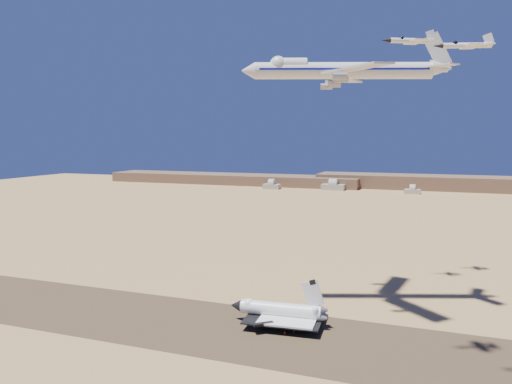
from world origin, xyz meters
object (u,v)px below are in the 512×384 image
(chase_jet_b, at_px, (466,45))
(chase_jet_c, at_px, (403,76))
(carrier_747, at_px, (337,71))
(crew_b, at_px, (285,333))
(crew_c, at_px, (299,330))
(crew_a, at_px, (294,332))
(chase_jet_a, at_px, (411,41))
(chase_jet_d, at_px, (434,71))
(shuttle, at_px, (280,311))

(chase_jet_b, distance_m, chase_jet_c, 106.34)
(carrier_747, xyz_separation_m, crew_b, (-9.54, -36.53, -94.79))
(crew_c, distance_m, chase_jet_c, 127.41)
(crew_a, distance_m, crew_b, 3.48)
(crew_b, distance_m, chase_jet_a, 104.68)
(crew_b, height_order, crew_c, crew_c)
(crew_c, bearing_deg, chase_jet_c, -84.69)
(carrier_747, xyz_separation_m, chase_jet_b, (44.57, -57.95, -2.67))
(chase_jet_a, relative_size, chase_jet_b, 1.05)
(chase_jet_c, xyz_separation_m, chase_jet_d, (12.96, 16.24, 3.50))
(crew_c, xyz_separation_m, chase_jet_d, (40.52, 94.02, 100.58))
(shuttle, xyz_separation_m, carrier_747, (14.53, 26.78, 90.81))
(crew_c, distance_m, chase_jet_d, 143.52)
(chase_jet_b, bearing_deg, crew_b, 143.40)
(chase_jet_c, distance_m, chase_jet_d, 21.07)
(chase_jet_b, bearing_deg, carrier_747, 112.56)
(chase_jet_a, relative_size, chase_jet_d, 1.01)
(crew_b, xyz_separation_m, chase_jet_a, (39.92, -9.24, 96.32))
(chase_jet_d, bearing_deg, chase_jet_a, -103.36)
(shuttle, height_order, chase_jet_d, chase_jet_d)
(chase_jet_a, bearing_deg, carrier_747, 97.22)
(chase_jet_a, xyz_separation_m, chase_jet_b, (14.19, -12.18, -4.20))
(chase_jet_b, height_order, chase_jet_c, chase_jet_c)
(crew_a, bearing_deg, chase_jet_c, -12.58)
(crew_b, height_order, chase_jet_a, chase_jet_a)
(chase_jet_c, relative_size, chase_jet_d, 0.90)
(carrier_747, relative_size, crew_a, 42.73)
(shuttle, bearing_deg, crew_c, -34.85)
(crew_a, height_order, crew_c, crew_a)
(carrier_747, bearing_deg, crew_c, -119.54)
(crew_c, height_order, chase_jet_d, chase_jet_d)
(crew_b, height_order, chase_jet_c, chase_jet_c)
(chase_jet_c, bearing_deg, shuttle, -127.27)
(carrier_747, height_order, crew_a, carrier_747)
(shuttle, distance_m, chase_jet_b, 110.60)
(crew_c, bearing_deg, chase_jet_b, 177.44)
(chase_jet_d, bearing_deg, crew_b, -125.22)
(crew_a, height_order, chase_jet_b, chase_jet_b)
(chase_jet_c, bearing_deg, chase_jet_a, -95.34)
(shuttle, height_order, chase_jet_c, chase_jet_c)
(chase_jet_c, bearing_deg, chase_jet_d, 40.80)
(chase_jet_a, bearing_deg, chase_jet_b, -67.01)
(chase_jet_c, bearing_deg, crew_c, -120.12)
(shuttle, distance_m, crew_b, 11.65)
(crew_c, height_order, chase_jet_a, chase_jet_a)
(carrier_747, height_order, chase_jet_d, carrier_747)
(crew_a, distance_m, chase_jet_d, 145.37)
(chase_jet_b, bearing_deg, crew_a, 140.31)
(carrier_747, relative_size, chase_jet_a, 5.23)
(crew_b, distance_m, chase_jet_b, 108.97)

